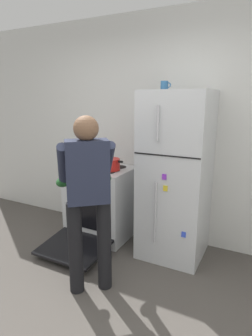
{
  "coord_description": "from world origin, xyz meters",
  "views": [
    {
      "loc": [
        1.3,
        -1.32,
        1.73
      ],
      "look_at": [
        -0.06,
        1.32,
        1.0
      ],
      "focal_mm": 30.36,
      "sensor_mm": 36.0,
      "label": 1
    }
  ],
  "objects": [
    {
      "name": "pepper_mill",
      "position": [
        -0.84,
        1.77,
        0.97
      ],
      "size": [
        0.05,
        0.05,
        0.14
      ],
      "primitive_type": "cylinder",
      "color": "brown",
      "rests_on": "stove_range"
    },
    {
      "name": "kitchen_wall_back",
      "position": [
        0.0,
        1.95,
        1.35
      ],
      "size": [
        6.0,
        0.1,
        2.7
      ],
      "primitive_type": "cube",
      "color": "silver",
      "rests_on": "ground"
    },
    {
      "name": "red_pot",
      "position": [
        -0.38,
        1.52,
        0.97
      ],
      "size": [
        0.34,
        0.24,
        0.14
      ],
      "color": "red",
      "rests_on": "stove_range"
    },
    {
      "name": "person_cook",
      "position": [
        -0.07,
        0.62,
        0.95
      ],
      "size": [
        0.67,
        0.71,
        1.6
      ],
      "color": "black",
      "rests_on": "ground"
    },
    {
      "name": "stove_range",
      "position": [
        -0.54,
        1.55,
        0.44
      ],
      "size": [
        0.76,
        1.21,
        0.9
      ],
      "color": "silver",
      "rests_on": "ground"
    },
    {
      "name": "coffee_mug",
      "position": [
        0.24,
        1.62,
        1.86
      ],
      "size": [
        0.11,
        0.08,
        0.1
      ],
      "color": "#2D6093",
      "rests_on": "refrigerator"
    },
    {
      "name": "refrigerator",
      "position": [
        0.42,
        1.57,
        0.91
      ],
      "size": [
        0.68,
        0.72,
        1.81
      ],
      "color": "silver",
      "rests_on": "ground"
    },
    {
      "name": "ground",
      "position": [
        0.0,
        0.0,
        0.0
      ],
      "size": [
        8.0,
        8.0,
        0.0
      ],
      "primitive_type": "plane",
      "color": "#4C4742"
    }
  ]
}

